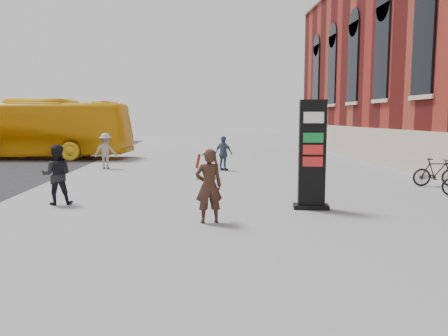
{
  "coord_description": "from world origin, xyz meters",
  "views": [
    {
      "loc": [
        0.53,
        -9.26,
        2.35
      ],
      "look_at": [
        1.14,
        1.31,
        1.12
      ],
      "focal_mm": 35.0,
      "sensor_mm": 36.0,
      "label": 1
    }
  ],
  "objects": [
    {
      "name": "bus",
      "position": [
        -9.5,
        16.38,
        1.68
      ],
      "size": [
        12.28,
        3.97,
        3.36
      ],
      "primitive_type": "imported",
      "rotation": [
        0.0,
        0.0,
        1.47
      ],
      "color": "#ECB012",
      "rests_on": "road"
    },
    {
      "name": "bike_7",
      "position": [
        8.6,
        5.03,
        0.48
      ],
      "size": [
        1.62,
        0.54,
        0.96
      ],
      "primitive_type": "imported",
      "rotation": [
        0.0,
        0.0,
        1.51
      ],
      "color": "black",
      "rests_on": "ground"
    },
    {
      "name": "woman",
      "position": [
        0.74,
        0.32,
        0.85
      ],
      "size": [
        0.69,
        0.64,
        1.66
      ],
      "rotation": [
        0.0,
        0.0,
        3.29
      ],
      "color": "black",
      "rests_on": "ground"
    },
    {
      "name": "pedestrian_c",
      "position": [
        1.61,
        9.9,
        0.77
      ],
      "size": [
        0.93,
        0.86,
        1.53
      ],
      "primitive_type": "imported",
      "rotation": [
        0.0,
        0.0,
        2.46
      ],
      "color": "#3E5169",
      "rests_on": "ground"
    },
    {
      "name": "pedestrian_b",
      "position": [
        -3.75,
        10.97,
        0.81
      ],
      "size": [
        1.12,
        0.74,
        1.62
      ],
      "primitive_type": "imported",
      "rotation": [
        0.0,
        0.0,
        3.0
      ],
      "color": "gray",
      "rests_on": "ground"
    },
    {
      "name": "info_pylon",
      "position": [
        3.41,
        1.67,
        1.39
      ],
      "size": [
        0.94,
        0.56,
        2.79
      ],
      "rotation": [
        0.0,
        0.0,
        -0.13
      ],
      "color": "black",
      "rests_on": "ground"
    },
    {
      "name": "pedestrian_a",
      "position": [
        -3.31,
        2.63,
        0.81
      ],
      "size": [
        0.89,
        0.75,
        1.62
      ],
      "primitive_type": "imported",
      "rotation": [
        0.0,
        0.0,
        3.32
      ],
      "color": "black",
      "rests_on": "ground"
    },
    {
      "name": "ground",
      "position": [
        0.0,
        0.0,
        0.0
      ],
      "size": [
        100.0,
        100.0,
        0.0
      ],
      "primitive_type": "plane",
      "color": "#9E9EA3"
    }
  ]
}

